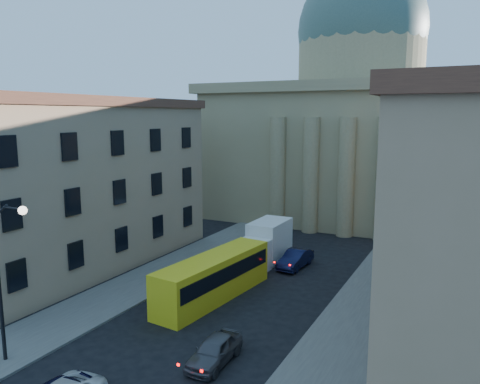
{
  "coord_description": "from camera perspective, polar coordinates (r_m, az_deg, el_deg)",
  "views": [
    {
      "loc": [
        14.52,
        -7.18,
        13.24
      ],
      "look_at": [
        0.79,
        19.79,
        8.23
      ],
      "focal_mm": 35.0,
      "sensor_mm": 36.0,
      "label": 1
    }
  ],
  "objects": [
    {
      "name": "sidewalk_left",
      "position": [
        36.57,
        -14.72,
        -12.02
      ],
      "size": [
        5.0,
        60.0,
        0.15
      ],
      "primitive_type": "cube",
      "color": "#52504B",
      "rests_on": "ground"
    },
    {
      "name": "sidewalk_right",
      "position": [
        29.05,
        12.66,
        -17.79
      ],
      "size": [
        5.0,
        60.0,
        0.15
      ],
      "primitive_type": "cube",
      "color": "#52504B",
      "rests_on": "ground"
    },
    {
      "name": "church",
      "position": [
        64.33,
        14.07,
        7.91
      ],
      "size": [
        68.02,
        28.76,
        36.6
      ],
      "color": "#8B7B55",
      "rests_on": "ground"
    },
    {
      "name": "building_left",
      "position": [
        43.35,
        -20.04,
        1.12
      ],
      "size": [
        11.6,
        26.6,
        14.7
      ],
      "color": "tan",
      "rests_on": "ground"
    },
    {
      "name": "street_lamp",
      "position": [
        27.49,
        -26.8,
        -8.46
      ],
      "size": [
        2.62,
        0.44,
        8.83
      ],
      "color": "black",
      "rests_on": "ground"
    },
    {
      "name": "car_right_far",
      "position": [
        26.57,
        -3.12,
        -18.71
      ],
      "size": [
        1.83,
        4.3,
        1.45
      ],
      "primitive_type": "imported",
      "rotation": [
        0.0,
        0.0,
        0.03
      ],
      "color": "#46464B",
      "rests_on": "ground"
    },
    {
      "name": "car_right_distant",
      "position": [
        41.64,
        6.77,
        -8.09
      ],
      "size": [
        1.94,
        4.78,
        1.54
      ],
      "primitive_type": "imported",
      "rotation": [
        0.0,
        0.0,
        -0.07
      ],
      "color": "black",
      "rests_on": "ground"
    },
    {
      "name": "city_bus",
      "position": [
        34.52,
        -3.19,
        -10.15
      ],
      "size": [
        3.69,
        11.39,
        3.15
      ],
      "rotation": [
        0.0,
        0.0,
        -0.1
      ],
      "color": "yellow",
      "rests_on": "ground"
    },
    {
      "name": "box_truck",
      "position": [
        42.41,
        3.12,
        -6.34
      ],
      "size": [
        2.72,
        6.73,
        3.68
      ],
      "rotation": [
        0.0,
        0.0,
        -0.01
      ],
      "color": "white",
      "rests_on": "ground"
    }
  ]
}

